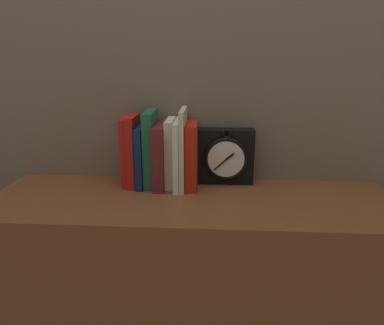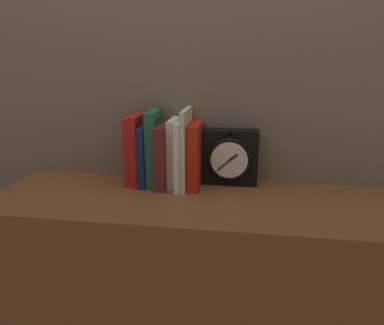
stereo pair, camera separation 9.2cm
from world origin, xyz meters
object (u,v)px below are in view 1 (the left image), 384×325
at_px(book_slot0_red, 127,151).
at_px(book_slot8_red, 192,155).
at_px(clock, 226,156).
at_px(book_slot6_white, 178,154).
at_px(book_slot4_maroon, 161,156).
at_px(book_slot2_navy, 142,156).
at_px(book_slot3_green, 150,149).
at_px(book_slot5_cream, 171,153).
at_px(book_slot1_red, 133,151).
at_px(book_slot7_cream, 183,149).

relative_size(book_slot0_red, book_slot8_red, 1.07).
xyz_separation_m(clock, book_slot6_white, (-0.15, -0.04, 0.02)).
relative_size(book_slot4_maroon, book_slot8_red, 0.97).
distance_m(book_slot2_navy, book_slot4_maroon, 0.06).
bearing_deg(book_slot4_maroon, book_slot6_white, -2.13).
height_order(book_slot3_green, book_slot8_red, book_slot3_green).
distance_m(book_slot0_red, book_slot5_cream, 0.14).
height_order(book_slot1_red, book_slot2_navy, book_slot1_red).
xyz_separation_m(book_slot6_white, book_slot7_cream, (0.02, -0.00, 0.02)).
bearing_deg(clock, book_slot1_red, -174.06).
bearing_deg(book_slot2_navy, book_slot4_maroon, -6.42).
bearing_deg(clock, book_slot5_cream, -170.21).
bearing_deg(book_slot0_red, clock, 5.05).
bearing_deg(book_slot7_cream, book_slot2_navy, 176.12).
bearing_deg(book_slot3_green, clock, 7.51).
bearing_deg(book_slot5_cream, clock, 9.79).
height_order(book_slot2_navy, book_slot4_maroon, book_slot4_maroon).
xyz_separation_m(book_slot1_red, book_slot5_cream, (0.12, 0.00, -0.01)).
bearing_deg(book_slot4_maroon, book_slot2_navy, 173.58).
bearing_deg(book_slot2_navy, book_slot3_green, 7.06).
relative_size(book_slot1_red, book_slot3_green, 0.94).
relative_size(book_slot0_red, book_slot1_red, 0.97).
bearing_deg(book_slot2_navy, clock, 7.46).
distance_m(book_slot1_red, book_slot8_red, 0.19).
relative_size(book_slot1_red, book_slot2_navy, 1.16).
xyz_separation_m(book_slot4_maroon, book_slot7_cream, (0.07, -0.00, 0.03)).
bearing_deg(book_slot4_maroon, book_slot3_green, 163.10).
distance_m(clock, book_slot6_white, 0.16).
distance_m(book_slot0_red, book_slot3_green, 0.08).
bearing_deg(book_slot5_cream, book_slot3_green, -178.86).
relative_size(clock, book_slot3_green, 0.78).
distance_m(book_slot0_red, book_slot1_red, 0.02).
height_order(clock, book_slot3_green, book_slot3_green).
bearing_deg(book_slot2_navy, book_slot8_red, -0.86).
bearing_deg(book_slot3_green, book_slot8_red, -2.51).
height_order(book_slot1_red, book_slot4_maroon, book_slot1_red).
height_order(clock, book_slot8_red, book_slot8_red).
height_order(book_slot0_red, book_slot8_red, book_slot0_red).
distance_m(book_slot3_green, book_slot7_cream, 0.11).
xyz_separation_m(book_slot3_green, book_slot5_cream, (0.07, 0.00, -0.01)).
xyz_separation_m(book_slot2_navy, book_slot4_maroon, (0.06, -0.01, 0.00)).
xyz_separation_m(book_slot0_red, book_slot5_cream, (0.14, -0.00, -0.00)).
xyz_separation_m(book_slot2_navy, book_slot5_cream, (0.09, 0.00, 0.01)).
relative_size(book_slot0_red, book_slot4_maroon, 1.10).
xyz_separation_m(clock, book_slot4_maroon, (-0.21, -0.04, 0.01)).
height_order(book_slot5_cream, book_slot7_cream, book_slot7_cream).
xyz_separation_m(clock, book_slot0_red, (-0.32, -0.03, 0.02)).
distance_m(book_slot2_navy, book_slot5_cream, 0.09).
bearing_deg(book_slot7_cream, clock, 18.20).
distance_m(book_slot1_red, book_slot2_navy, 0.03).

